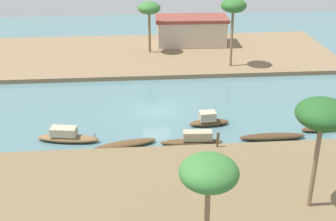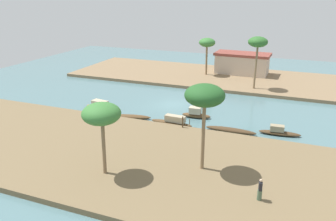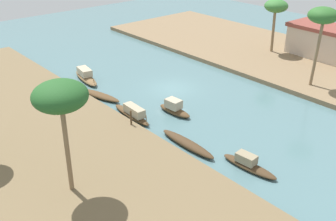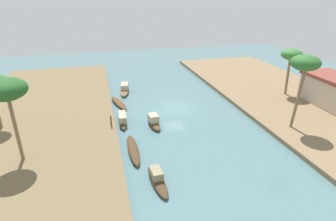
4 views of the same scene
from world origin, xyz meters
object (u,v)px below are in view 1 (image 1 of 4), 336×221
palm_tree_right_short (234,7)px  riverside_building (191,30)px  palm_tree_left_far (323,115)px  palm_tree_right_tall (149,9)px  mooring_post (217,140)px  sampan_near_left_bank (272,137)px  sampan_downstream_large (194,139)px  sampan_open_hull (67,136)px  palm_tree_left_near (209,174)px  sampan_foreground (125,144)px  sampan_midstream (324,127)px  sampan_with_tall_canopy (209,120)px

palm_tree_right_short → riverside_building: bearing=111.3°
palm_tree_left_far → palm_tree_right_tall: bearing=104.9°
mooring_post → palm_tree_left_far: size_ratio=0.17×
mooring_post → palm_tree_right_short: (4.67, 17.69, 5.80)m
sampan_near_left_bank → palm_tree_right_short: bearing=89.7°
sampan_downstream_large → sampan_near_left_bank: (6.18, 0.30, -0.19)m
palm_tree_left_far → palm_tree_right_short: size_ratio=0.94×
riverside_building → mooring_post: bearing=-91.3°
sampan_open_hull → sampan_near_left_bank: 15.90m
sampan_downstream_large → sampan_near_left_bank: bearing=5.4°
palm_tree_left_far → palm_tree_right_short: (0.51, 25.01, 0.48)m
sampan_open_hull → palm_tree_left_far: 19.21m
palm_tree_left_near → palm_tree_left_far: (6.72, 3.37, 1.16)m
palm_tree_right_tall → sampan_downstream_large: bearing=-83.8°
sampan_downstream_large → sampan_foreground: sampan_downstream_large is taller
palm_tree_left_far → riverside_building: bearing=94.7°
palm_tree_left_far → sampan_midstream: bearing=63.1°
palm_tree_left_far → sampan_foreground: bearing=141.7°
palm_tree_right_tall → palm_tree_right_short: 10.21m
sampan_near_left_bank → palm_tree_right_short: size_ratio=0.71×
sampan_with_tall_canopy → sampan_foreground: size_ratio=0.69×
sampan_open_hull → riverside_building: (12.65, 23.48, 1.76)m
palm_tree_right_short → palm_tree_left_far: bearing=-91.2°
palm_tree_left_near → palm_tree_left_far: 7.61m
sampan_with_tall_canopy → palm_tree_right_short: bearing=66.7°
palm_tree_right_short → sampan_midstream: bearing=-73.1°
sampan_open_hull → palm_tree_left_far: bearing=-23.4°
sampan_with_tall_canopy → palm_tree_left_near: size_ratio=0.60×
sampan_midstream → palm_tree_right_tall: palm_tree_right_tall is taller
palm_tree_left_far → palm_tree_right_tall: size_ratio=1.13×
sampan_foreground → palm_tree_right_tall: 22.61m
sampan_with_tall_canopy → palm_tree_right_short: palm_tree_right_short is taller
sampan_open_hull → palm_tree_right_short: size_ratio=0.68×
sampan_open_hull → palm_tree_right_tall: size_ratio=0.82×
sampan_near_left_bank → palm_tree_right_tall: size_ratio=0.86×
sampan_with_tall_canopy → sampan_near_left_bank: 5.35m
mooring_post → palm_tree_left_near: palm_tree_left_near is taller
palm_tree_left_near → riverside_building: palm_tree_left_near is taller
sampan_midstream → sampan_downstream_large: sampan_downstream_large is taller
sampan_foreground → sampan_downstream_large: bearing=-14.5°
sampan_foreground → palm_tree_left_near: 13.65m
sampan_with_tall_canopy → palm_tree_left_far: (4.08, -11.67, 5.89)m
sampan_near_left_bank → mooring_post: bearing=-161.7°
sampan_open_hull → riverside_building: bearing=71.0°
sampan_near_left_bank → palm_tree_right_tall: palm_tree_right_tall is taller
sampan_downstream_large → palm_tree_right_short: 18.70m
sampan_with_tall_canopy → palm_tree_left_far: palm_tree_left_far is taller
sampan_downstream_large → palm_tree_right_tall: 22.56m
sampan_foreground → sampan_midstream: bearing=-9.0°
sampan_foreground → sampan_open_hull: bearing=150.6°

